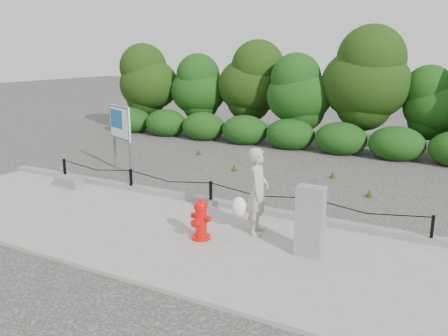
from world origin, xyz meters
TOP-DOWN VIEW (x-y plane):
  - ground at (0.00, 0.00)m, footprint 90.00×90.00m
  - sidewalk at (0.00, -2.00)m, footprint 14.00×4.00m
  - curb at (0.00, 0.05)m, footprint 14.00×0.22m
  - chain_barrier at (0.00, 0.00)m, footprint 10.06×0.06m
  - treeline at (0.21, 8.93)m, footprint 20.08×3.50m
  - fire_hydrant at (0.93, -1.95)m, footprint 0.44×0.46m
  - pedestrian at (1.75, -1.11)m, footprint 0.80×0.74m
  - concrete_block at (-4.23, -0.58)m, footprint 0.87×0.35m
  - utility_cabinet at (3.08, -1.63)m, footprint 0.52×0.37m
  - advertising_sign at (-4.27, 1.67)m, footprint 1.23×0.57m

SIDE VIEW (x-z plane):
  - ground at x=0.00m, z-range 0.00..0.00m
  - sidewalk at x=0.00m, z-range 0.00..0.08m
  - curb at x=0.00m, z-range 0.08..0.22m
  - concrete_block at x=-4.23m, z-range 0.08..0.35m
  - chain_barrier at x=0.00m, z-range 0.16..0.76m
  - fire_hydrant at x=0.93m, z-range 0.06..0.90m
  - utility_cabinet at x=3.08m, z-range 0.01..1.47m
  - pedestrian at x=1.75m, z-range 0.06..1.86m
  - advertising_sign at x=-4.27m, z-range 0.43..2.54m
  - treeline at x=0.21m, z-range 0.11..4.69m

